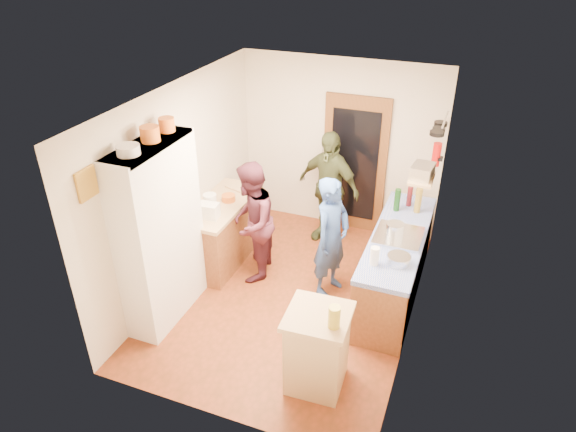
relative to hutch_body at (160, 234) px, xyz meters
The scene contains 44 objects.
floor 1.89m from the hutch_body, 31.61° to the left, with size 3.00×4.00×0.02m, color brown.
ceiling 2.15m from the hutch_body, 31.61° to the left, with size 3.00×4.00×0.02m, color silver.
wall_back 3.10m from the hutch_body, 65.17° to the left, with size 3.00×0.02×2.60m, color beige.
wall_front 1.79m from the hutch_body, 42.95° to the right, with size 3.00×0.02×2.60m, color beige.
wall_left 0.85m from the hutch_body, 104.71° to the left, with size 0.02×4.00×2.60m, color beige.
wall_right 2.93m from the hutch_body, 15.89° to the left, with size 0.02×4.00×2.60m, color beige.
door_frame 3.17m from the hutch_body, 60.77° to the left, with size 0.95×0.06×2.10m, color brown.
door_glass 3.14m from the hutch_body, 60.46° to the left, with size 0.70×0.02×1.70m, color black.
hutch_body is the anchor object (origin of this frame).
hutch_top_shelf 1.08m from the hutch_body, ahead, with size 0.40×1.14×0.04m, color white.
plate_stack 1.19m from the hutch_body, 90.00° to the right, with size 0.23×0.23×0.10m, color white.
orange_pot_a 1.18m from the hutch_body, 90.00° to the left, with size 0.20×0.20×0.16m, color orange.
orange_pot_b 1.24m from the hutch_body, 90.00° to the left, with size 0.17×0.17×0.15m, color orange.
left_counter_base 1.42m from the hutch_body, 85.43° to the left, with size 0.60×1.40×0.85m, color brown.
left_counter_top 1.27m from the hutch_body, 85.43° to the left, with size 0.64×1.44×0.05m, color tan.
toaster 0.86m from the hutch_body, 79.92° to the left, with size 0.26×0.17×0.19m, color white.
kettle 1.07m from the hutch_body, 87.32° to the left, with size 0.18×0.18×0.20m, color white.
orange_bowl 1.36m from the hutch_body, 82.33° to the left, with size 0.19×0.19×0.08m, color orange.
chopping_board 1.76m from the hutch_body, 86.06° to the left, with size 0.30×0.22×0.03m, color tan.
right_counter_base 2.90m from the hutch_body, 27.47° to the left, with size 0.60×2.20×0.84m, color brown.
right_counter_top 2.83m from the hutch_body, 27.47° to the left, with size 0.62×2.22×0.06m, color #0323AA.
hob 2.79m from the hutch_body, 26.20° to the left, with size 0.55×0.58×0.04m, color silver.
pot_on_hob 2.74m from the hutch_body, 26.62° to the left, with size 0.21×0.21×0.14m, color silver.
bottle_a 3.01m from the hutch_body, 38.74° to the left, with size 0.08×0.08×0.31m, color #143F14.
bottle_b 3.23m from the hutch_body, 39.93° to the left, with size 0.07×0.07×0.28m, color #591419.
bottle_c 3.25m from the hutch_body, 36.60° to the left, with size 0.08×0.08×0.34m, color olive.
paper_towel 2.42m from the hutch_body, 13.77° to the left, with size 0.10×0.10×0.22m, color white.
mixing_bowl 2.69m from the hutch_body, 14.81° to the left, with size 0.26×0.26×0.10m, color silver.
island_base 2.19m from the hutch_body, 12.46° to the right, with size 0.55×0.55×0.86m, color tan.
island_top 2.10m from the hutch_body, 12.46° to the right, with size 0.62×0.62×0.05m, color tan.
cutting_board 2.04m from the hutch_body, 11.48° to the right, with size 0.35×0.28×0.02m, color white.
oil_jar 2.30m from the hutch_body, 14.17° to the right, with size 0.11×0.11×0.23m, color #AD9E2D.
pan_rail 3.73m from the hutch_body, 40.11° to the left, with size 0.02×0.02×0.65m, color silver.
pan_hang_a 3.55m from the hutch_body, 38.53° to the left, with size 0.18×0.18×0.05m, color black.
pan_hang_b 3.67m from the hutch_body, 41.04° to the left, with size 0.16×0.16×0.05m, color black.
pan_hang_c 3.80m from the hutch_body, 43.36° to the left, with size 0.17×0.17×0.05m, color black.
wall_shelf 3.01m from the hutch_body, 25.09° to the left, with size 0.26×0.42×0.03m, color tan.
radio 3.03m from the hutch_body, 25.09° to the left, with size 0.22×0.30×0.15m, color silver.
ext_bracket 3.75m from the hutch_body, 42.07° to the left, with size 0.06×0.10×0.04m, color black.
fire_extinguisher 3.71m from the hutch_body, 42.69° to the left, with size 0.11×0.11×0.32m, color red.
picture_frame 1.22m from the hutch_body, 103.50° to the right, with size 0.03×0.25×0.30m, color gold.
person_hob 2.05m from the hutch_body, 31.52° to the left, with size 0.58×0.38×1.60m, color #2D4C94.
person_left 1.31m from the hutch_body, 58.63° to the left, with size 0.79×0.62×1.63m, color #481E2B.
person_back 2.65m from the hutch_body, 60.30° to the left, with size 1.00×0.42×1.71m, color #3A4225.
Camera 1 is at (1.83, -4.90, 4.18)m, focal length 32.00 mm.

